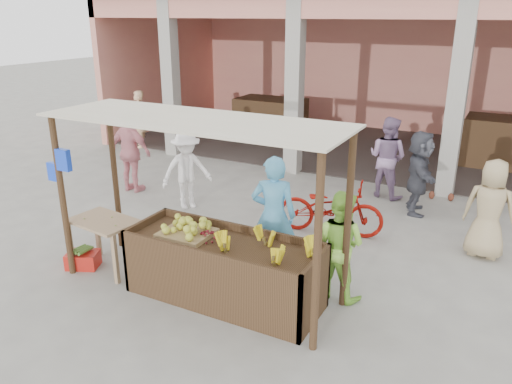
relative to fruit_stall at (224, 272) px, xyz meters
The scene contains 21 objects.
ground 0.64m from the fruit_stall, behind, with size 60.00×60.00×0.00m, color gray.
market_building 9.23m from the fruit_stall, 92.86° to the left, with size 14.40×6.40×4.20m.
fruit_stall is the anchor object (origin of this frame).
stall_awning 1.66m from the fruit_stall, behind, with size 4.09×1.35×2.39m.
banana_heap 0.81m from the fruit_stall, ahead, with size 1.18×0.64×0.21m, color yellow, non-canonical shape.
melon_tray 0.75m from the fruit_stall, behind, with size 0.67×0.58×0.19m.
berry_heap 0.53m from the fruit_stall, behind, with size 0.40×0.33×0.13m, color maroon.
side_table 2.00m from the fruit_stall, behind, with size 1.05×0.77×0.79m.
papaya_pile 2.05m from the fruit_stall, behind, with size 0.74×0.42×0.21m, color #487F29, non-canonical shape.
red_crate 2.37m from the fruit_stall, behind, with size 0.46×0.33×0.24m, color red.
plantain_bundle 2.36m from the fruit_stall, behind, with size 0.37×0.26×0.07m, color #568831, non-canonical shape.
produce_sacks 5.73m from the fruit_stall, 69.63° to the left, with size 0.84×0.78×0.63m.
vendor_blue 1.15m from the fruit_stall, 75.81° to the left, with size 0.71×0.52×1.89m, color #55B0E4.
vendor_green 1.57m from the fruit_stall, 31.32° to the left, with size 0.76×0.44×1.58m, color #92D447.
motorcycle 2.70m from the fruit_stall, 78.75° to the left, with size 1.88×0.65×0.98m, color #971008.
shopper_a 3.48m from the fruit_stall, 133.09° to the left, with size 1.06×0.53×1.65m, color white.
shopper_b 4.86m from the fruit_stall, 144.97° to the left, with size 1.09×0.58×1.86m, color pink.
shopper_c 4.22m from the fruit_stall, 45.16° to the left, with size 0.84×0.55×1.74m, color tan.
shopper_d 4.66m from the fruit_stall, 69.18° to the left, with size 1.55×0.64×1.68m, color #43454F.
shopper_e 8.58m from the fruit_stall, 137.40° to the left, with size 0.62×0.47×1.66m, color #F8C38E.
shopper_f 5.08m from the fruit_stall, 79.79° to the left, with size 0.89×0.51×1.83m, color #94739B.
Camera 1 is at (3.59, -4.97, 3.62)m, focal length 35.00 mm.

